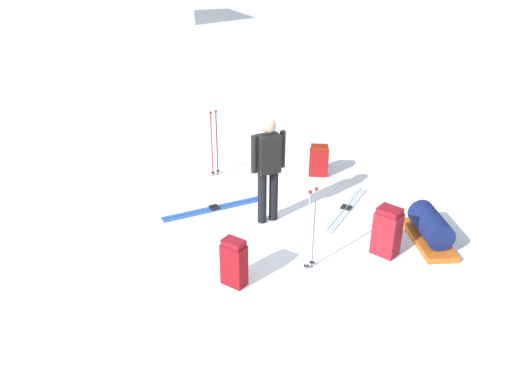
# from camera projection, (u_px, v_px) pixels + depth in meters

# --- Properties ---
(ground_plane) EXTENTS (80.00, 80.00, 0.00)m
(ground_plane) POSITION_uv_depth(u_px,v_px,m) (256.00, 233.00, 7.67)
(ground_plane) COLOR white
(skier_standing) EXTENTS (0.57, 0.23, 1.70)m
(skier_standing) POSITION_uv_depth(u_px,v_px,m) (268.00, 166.00, 7.60)
(skier_standing) COLOR black
(skier_standing) RESTS_ON ground_plane
(ski_pair_near) EXTENTS (1.50, 1.10, 0.05)m
(ski_pair_near) POSITION_uv_depth(u_px,v_px,m) (346.00, 208.00, 8.35)
(ski_pair_near) COLOR silver
(ski_pair_near) RESTS_ON ground_plane
(ski_pair_far) EXTENTS (1.79, 0.21, 0.05)m
(ski_pair_far) POSITION_uv_depth(u_px,v_px,m) (214.00, 209.00, 8.35)
(ski_pair_far) COLOR #2A58AF
(ski_pair_far) RESTS_ON ground_plane
(backpack_large_dark) EXTENTS (0.38, 0.42, 0.73)m
(backpack_large_dark) POSITION_uv_depth(u_px,v_px,m) (387.00, 232.00, 7.02)
(backpack_large_dark) COLOR maroon
(backpack_large_dark) RESTS_ON ground_plane
(backpack_bright) EXTENTS (0.42, 0.39, 0.59)m
(backpack_bright) POSITION_uv_depth(u_px,v_px,m) (319.00, 161.00, 9.46)
(backpack_bright) COLOR maroon
(backpack_bright) RESTS_ON ground_plane
(backpack_small_spare) EXTENTS (0.33, 0.37, 0.66)m
(backpack_small_spare) POSITION_uv_depth(u_px,v_px,m) (234.00, 263.00, 6.40)
(backpack_small_spare) COLOR maroon
(backpack_small_spare) RESTS_ON ground_plane
(ski_poles_planted_near) EXTENTS (0.19, 0.11, 1.27)m
(ski_poles_planted_near) POSITION_uv_depth(u_px,v_px,m) (214.00, 140.00, 9.28)
(ski_poles_planted_near) COLOR maroon
(ski_poles_planted_near) RESTS_ON ground_plane
(ski_poles_planted_far) EXTENTS (0.18, 0.10, 1.21)m
(ski_poles_planted_far) POSITION_uv_depth(u_px,v_px,m) (311.00, 225.00, 6.55)
(ski_poles_planted_far) COLOR #ACB9B9
(ski_poles_planted_far) RESTS_ON ground_plane
(gear_sled) EXTENTS (0.86, 1.25, 0.49)m
(gear_sled) POSITION_uv_depth(u_px,v_px,m) (430.00, 228.00, 7.35)
(gear_sled) COLOR orange
(gear_sled) RESTS_ON ground_plane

